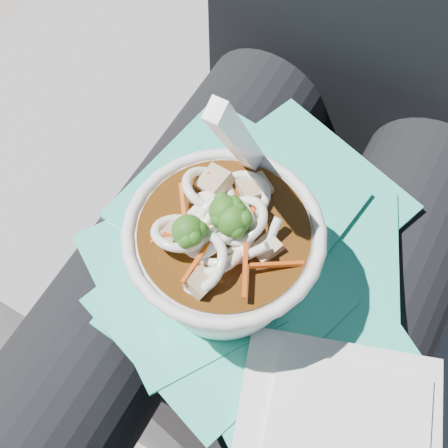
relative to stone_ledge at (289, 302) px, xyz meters
The scene contains 7 objects.
ground 0.28m from the stone_ledge, 90.00° to the right, with size 20.00×20.00×0.00m, color slate.
stone_ledge is the anchor object (origin of this frame).
lap 0.34m from the stone_ledge, 90.00° to the right, with size 0.33×0.48×0.14m.
person_body 0.33m from the stone_ledge, 90.00° to the right, with size 0.34×0.94×1.01m.
plastic_bag 0.41m from the stone_ledge, 91.32° to the right, with size 0.29×0.32×0.02m.
napkins 0.47m from the stone_ledge, 64.37° to the right, with size 0.18×0.18×0.01m.
udon_bowl 0.47m from the stone_ledge, 94.84° to the right, with size 0.14×0.14×0.19m.
Camera 1 is at (0.09, -0.20, 1.07)m, focal length 50.00 mm.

